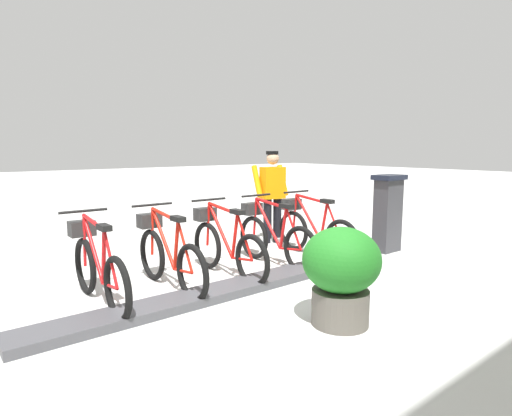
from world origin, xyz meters
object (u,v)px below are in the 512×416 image
payment_kiosk (388,212)px  bike_docked_3 (168,254)px  planter_bush (341,271)px  bike_docked_0 (313,229)px  bike_docked_1 (273,236)px  bike_docked_4 (97,267)px  worker_near_rack (272,193)px  bike_docked_2 (225,244)px

payment_kiosk → bike_docked_3: 3.79m
bike_docked_3 → planter_bush: (-2.04, -0.81, 0.11)m
bike_docked_0 → bike_docked_1: 0.85m
planter_bush → bike_docked_4: bearing=39.2°
bike_docked_1 → payment_kiosk: bearing=-105.7°
payment_kiosk → bike_docked_0: 1.33m
bike_docked_0 → payment_kiosk: bearing=-115.9°
bike_docked_0 → planter_bush: (-2.04, 1.75, 0.11)m
worker_near_rack → bike_docked_4: bearing=107.3°
worker_near_rack → bike_docked_3: bearing=112.4°
bike_docked_2 → bike_docked_4: same height
bike_docked_1 → bike_docked_4: bearing=90.0°
bike_docked_3 → worker_near_rack: bearing=-67.6°
worker_near_rack → planter_bush: bearing=149.6°
bike_docked_0 → bike_docked_4: bearing=90.0°
bike_docked_1 → bike_docked_3: size_ratio=1.00×
bike_docked_3 → bike_docked_1: bearing=-90.0°
bike_docked_1 → planter_bush: size_ratio=1.77×
bike_docked_1 → bike_docked_2: bearing=90.0°
payment_kiosk → bike_docked_2: size_ratio=0.74×
bike_docked_3 → worker_near_rack: 2.90m
bike_docked_2 → bike_docked_0: bearing=-90.0°
payment_kiosk → bike_docked_2: bearing=78.8°
bike_docked_0 → planter_bush: size_ratio=1.77×
planter_bush → bike_docked_1: bearing=-23.7°
bike_docked_2 → planter_bush: bearing=178.8°
bike_docked_4 → planter_bush: 2.63m
bike_docked_2 → payment_kiosk: bearing=-101.2°
payment_kiosk → worker_near_rack: (1.66, 1.09, 0.24)m
bike_docked_1 → bike_docked_2: (0.00, 0.85, 0.00)m
bike_docked_2 → worker_near_rack: 2.15m
bike_docked_3 → bike_docked_4: 0.85m
bike_docked_1 → worker_near_rack: 1.52m
bike_docked_0 → bike_docked_2: size_ratio=1.00×
bike_docked_2 → bike_docked_4: size_ratio=1.00×
bike_docked_3 → worker_near_rack: (1.09, -2.65, 0.48)m
bike_docked_2 → bike_docked_3: same height
payment_kiosk → bike_docked_4: 4.63m
payment_kiosk → bike_docked_0: (0.57, 1.18, -0.24)m
bike_docked_1 → worker_near_rack: (1.09, -0.94, 0.48)m
payment_kiosk → bike_docked_3: size_ratio=0.74×
bike_docked_0 → planter_bush: 2.69m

